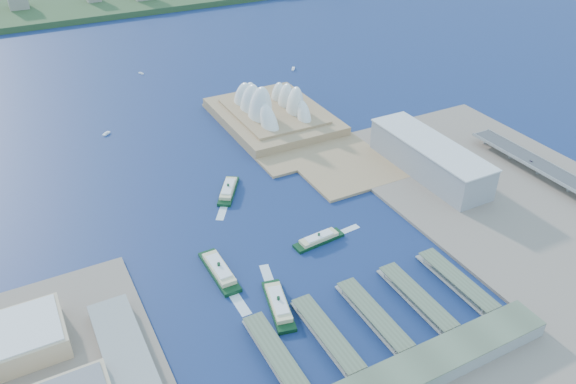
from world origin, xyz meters
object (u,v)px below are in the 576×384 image
ferry_a (219,268)px  ferry_b (228,188)px  ferry_c (278,302)px  car_c (531,161)px  ferry_d (319,238)px  toaster_building (429,158)px  opera_house (273,99)px

ferry_a → ferry_b: size_ratio=1.11×
ferry_b → ferry_a: bearing=-83.4°
ferry_c → car_c: car_c is taller
ferry_a → ferry_c: 65.62m
ferry_c → ferry_d: 92.47m
ferry_b → car_c: bearing=11.9°
toaster_building → ferry_d: toaster_building is taller
car_c → ferry_b: bearing=-21.0°
toaster_building → ferry_c: size_ratio=2.66×
car_c → ferry_a: bearing=-0.5°
opera_house → ferry_d: (-77.66, -249.27, -27.26)m
ferry_a → ferry_b: bearing=63.2°
opera_house → ferry_b: size_ratio=3.28×
ferry_b → ferry_d: bearing=-37.9°
ferry_b → ferry_c: bearing=-67.0°
opera_house → car_c: 315.66m
ferry_b → ferry_c: 178.32m
toaster_building → ferry_b: toaster_building is taller
toaster_building → car_c: (101.00, -50.77, -5.05)m
ferry_d → ferry_b: bearing=14.4°
ferry_d → car_c: bearing=-95.2°
ferry_b → toaster_building: bearing=14.8°
opera_house → car_c: (191.00, -250.77, -16.55)m
ferry_a → car_c: (366.53, -3.08, 9.67)m
opera_house → ferry_a: size_ratio=2.95×
ferry_b → car_c: 331.75m
toaster_building → ferry_d: (-167.66, -49.27, -15.76)m
toaster_building → ferry_a: bearing=-169.8°
ferry_c → toaster_building: bearing=-142.8°
ferry_d → toaster_building: bearing=-78.5°
ferry_a → ferry_b: (56.88, 115.56, -0.60)m
ferry_d → car_c: 268.88m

